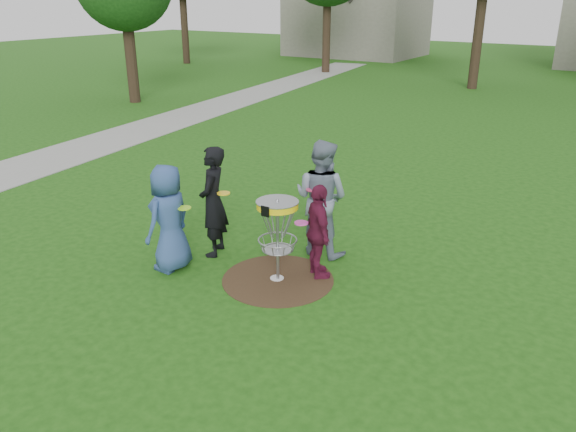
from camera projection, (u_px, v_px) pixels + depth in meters
The scene contains 10 objects.
ground at pixel (278, 279), 9.02m from camera, with size 100.00×100.00×0.00m, color #19470F.
dirt_patch at pixel (278, 279), 9.02m from camera, with size 1.80×1.80×0.01m, color #47331E.
concrete_path at pixel (171, 121), 20.31m from camera, with size 2.20×40.00×0.02m, color #9E9E99.
player_blue at pixel (169, 218), 9.08m from camera, with size 0.88×0.57×1.79m, color #2E497F.
player_black at pixel (213, 202), 9.59m from camera, with size 0.71×0.46×1.94m, color black.
player_grey at pixel (321, 198), 9.62m from camera, with size 0.99×0.77×2.04m, color gray.
player_maroon at pixel (318, 232), 8.85m from camera, with size 0.91×0.38×1.56m, color maroon.
disc_on_grass at pixel (277, 278), 9.04m from camera, with size 0.22×0.22×0.02m, color silver.
disc_golf_basket at pixel (277, 221), 8.65m from camera, with size 0.66×0.67×1.38m.
held_discs at pixel (255, 203), 9.09m from camera, with size 1.94×1.73×0.31m.
Camera 1 is at (4.48, -6.65, 4.27)m, focal length 35.00 mm.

